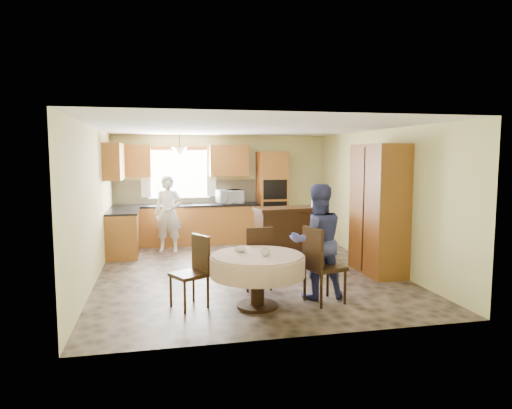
{
  "coord_description": "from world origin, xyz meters",
  "views": [
    {
      "loc": [
        -1.49,
        -7.72,
        2.04
      ],
      "look_at": [
        0.25,
        0.3,
        1.15
      ],
      "focal_mm": 32.0,
      "sensor_mm": 36.0,
      "label": 1
    }
  ],
  "objects_px": {
    "sideboard": "(290,235)",
    "person_dining": "(317,241)",
    "dining_table": "(257,266)",
    "chair_right": "(320,261)",
    "cupboard": "(379,209)",
    "chair_back": "(258,255)",
    "person_sink": "(168,214)",
    "chair_left": "(194,268)",
    "oven_tower": "(272,197)"
  },
  "relations": [
    {
      "from": "cupboard",
      "to": "chair_back",
      "type": "bearing_deg",
      "value": -166.64
    },
    {
      "from": "oven_tower",
      "to": "chair_right",
      "type": "bearing_deg",
      "value": -96.05
    },
    {
      "from": "oven_tower",
      "to": "sideboard",
      "type": "height_order",
      "value": "oven_tower"
    },
    {
      "from": "sideboard",
      "to": "chair_right",
      "type": "height_order",
      "value": "chair_right"
    },
    {
      "from": "sideboard",
      "to": "person_dining",
      "type": "xyz_separation_m",
      "value": [
        -0.28,
        -2.33,
        0.33
      ]
    },
    {
      "from": "oven_tower",
      "to": "chair_right",
      "type": "height_order",
      "value": "oven_tower"
    },
    {
      "from": "dining_table",
      "to": "person_dining",
      "type": "bearing_deg",
      "value": 14.9
    },
    {
      "from": "cupboard",
      "to": "sideboard",
      "type": "bearing_deg",
      "value": 134.26
    },
    {
      "from": "chair_back",
      "to": "person_dining",
      "type": "relative_size",
      "value": 0.59
    },
    {
      "from": "sideboard",
      "to": "person_dining",
      "type": "height_order",
      "value": "person_dining"
    },
    {
      "from": "sideboard",
      "to": "cupboard",
      "type": "distance_m",
      "value": 1.85
    },
    {
      "from": "chair_left",
      "to": "chair_back",
      "type": "relative_size",
      "value": 0.99
    },
    {
      "from": "oven_tower",
      "to": "chair_left",
      "type": "relative_size",
      "value": 2.2
    },
    {
      "from": "sideboard",
      "to": "chair_back",
      "type": "bearing_deg",
      "value": -127.03
    },
    {
      "from": "cupboard",
      "to": "chair_back",
      "type": "height_order",
      "value": "cupboard"
    },
    {
      "from": "chair_right",
      "to": "cupboard",
      "type": "bearing_deg",
      "value": -64.55
    },
    {
      "from": "cupboard",
      "to": "person_dining",
      "type": "xyz_separation_m",
      "value": [
        -1.5,
        -1.08,
        -0.29
      ]
    },
    {
      "from": "person_sink",
      "to": "oven_tower",
      "type": "bearing_deg",
      "value": 29.49
    },
    {
      "from": "dining_table",
      "to": "chair_back",
      "type": "xyz_separation_m",
      "value": [
        0.18,
        0.79,
        -0.03
      ]
    },
    {
      "from": "sideboard",
      "to": "cupboard",
      "type": "height_order",
      "value": "cupboard"
    },
    {
      "from": "sideboard",
      "to": "chair_right",
      "type": "xyz_separation_m",
      "value": [
        -0.34,
        -2.6,
        0.1
      ]
    },
    {
      "from": "person_dining",
      "to": "sideboard",
      "type": "bearing_deg",
      "value": -94.71
    },
    {
      "from": "cupboard",
      "to": "chair_back",
      "type": "distance_m",
      "value": 2.39
    },
    {
      "from": "chair_back",
      "to": "chair_right",
      "type": "distance_m",
      "value": 1.07
    },
    {
      "from": "dining_table",
      "to": "person_dining",
      "type": "relative_size",
      "value": 0.78
    },
    {
      "from": "chair_left",
      "to": "chair_right",
      "type": "relative_size",
      "value": 0.91
    },
    {
      "from": "chair_back",
      "to": "chair_right",
      "type": "bearing_deg",
      "value": 128.64
    },
    {
      "from": "dining_table",
      "to": "chair_right",
      "type": "distance_m",
      "value": 0.87
    },
    {
      "from": "oven_tower",
      "to": "chair_left",
      "type": "distance_m",
      "value": 4.92
    },
    {
      "from": "person_sink",
      "to": "chair_back",
      "type": "bearing_deg",
      "value": -54.99
    },
    {
      "from": "chair_right",
      "to": "person_dining",
      "type": "relative_size",
      "value": 0.65
    },
    {
      "from": "chair_back",
      "to": "person_sink",
      "type": "distance_m",
      "value": 3.34
    },
    {
      "from": "cupboard",
      "to": "dining_table",
      "type": "height_order",
      "value": "cupboard"
    },
    {
      "from": "chair_back",
      "to": "person_dining",
      "type": "distance_m",
      "value": 0.97
    },
    {
      "from": "chair_back",
      "to": "person_sink",
      "type": "bearing_deg",
      "value": -69.92
    },
    {
      "from": "sideboard",
      "to": "chair_right",
      "type": "bearing_deg",
      "value": -104.43
    },
    {
      "from": "chair_left",
      "to": "chair_right",
      "type": "xyz_separation_m",
      "value": [
        1.7,
        -0.24,
        0.06
      ]
    },
    {
      "from": "cupboard",
      "to": "chair_back",
      "type": "xyz_separation_m",
      "value": [
        -2.25,
        -0.54,
        -0.57
      ]
    },
    {
      "from": "oven_tower",
      "to": "sideboard",
      "type": "bearing_deg",
      "value": -94.2
    },
    {
      "from": "chair_left",
      "to": "chair_back",
      "type": "xyz_separation_m",
      "value": [
        1.0,
        0.57,
        0.0
      ]
    },
    {
      "from": "oven_tower",
      "to": "chair_left",
      "type": "height_order",
      "value": "oven_tower"
    },
    {
      "from": "person_dining",
      "to": "cupboard",
      "type": "bearing_deg",
      "value": -142.14
    },
    {
      "from": "person_sink",
      "to": "person_dining",
      "type": "height_order",
      "value": "person_dining"
    },
    {
      "from": "sideboard",
      "to": "chair_right",
      "type": "relative_size",
      "value": 1.28
    },
    {
      "from": "sideboard",
      "to": "oven_tower",
      "type": "bearing_deg",
      "value": 78.86
    },
    {
      "from": "cupboard",
      "to": "chair_right",
      "type": "height_order",
      "value": "cupboard"
    },
    {
      "from": "chair_left",
      "to": "person_dining",
      "type": "distance_m",
      "value": 1.78
    },
    {
      "from": "sideboard",
      "to": "person_dining",
      "type": "bearing_deg",
      "value": -103.91
    },
    {
      "from": "dining_table",
      "to": "person_sink",
      "type": "xyz_separation_m",
      "value": [
        -1.07,
        3.88,
        0.24
      ]
    },
    {
      "from": "cupboard",
      "to": "person_dining",
      "type": "distance_m",
      "value": 1.87
    }
  ]
}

